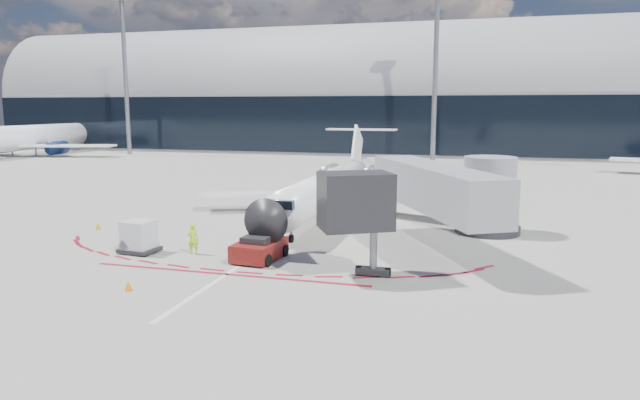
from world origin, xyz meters
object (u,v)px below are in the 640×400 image
(regional_jet, at_px, (330,186))
(pushback_tug, at_px, (259,249))
(uld_container, at_px, (139,237))
(ramp_worker, at_px, (193,239))

(regional_jet, xyz_separation_m, pushback_tug, (-0.42, -13.18, -1.54))
(regional_jet, relative_size, pushback_tug, 4.98)
(pushback_tug, bearing_deg, uld_container, -171.96)
(uld_container, bearing_deg, ramp_worker, 16.22)
(uld_container, bearing_deg, pushback_tug, 9.47)
(regional_jet, height_order, uld_container, regional_jet)
(pushback_tug, distance_m, uld_container, 6.83)
(regional_jet, distance_m, pushback_tug, 13.27)
(regional_jet, bearing_deg, uld_container, -118.04)
(regional_jet, height_order, pushback_tug, regional_jet)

